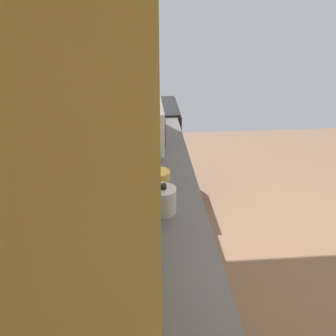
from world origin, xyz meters
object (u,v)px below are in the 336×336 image
bowl (160,175)px  kettle (164,200)px  microwave (141,125)px  oven_range (146,148)px

bowl → kettle: (-0.36, 0.00, 0.04)m
kettle → microwave: bearing=6.9°
microwave → bowl: microwave is taller
microwave → kettle: microwave is taller
microwave → kettle: (-0.91, -0.11, -0.08)m
oven_range → bowl: 1.55m
oven_range → kettle: (-1.82, -0.06, 0.52)m
oven_range → microwave: size_ratio=2.18×
kettle → bowl: bearing=0.0°
oven_range → kettle: 1.90m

